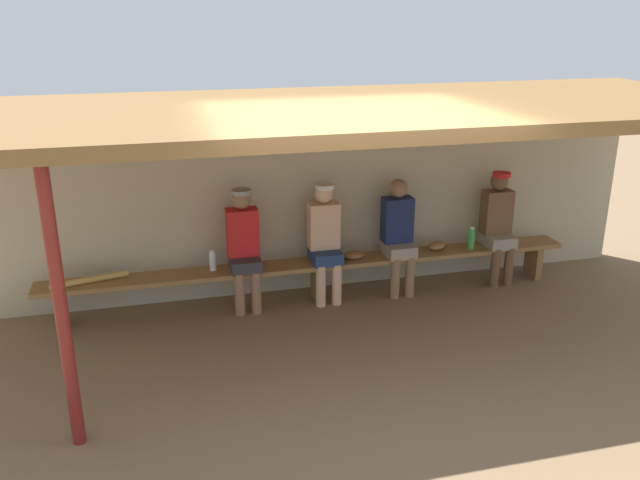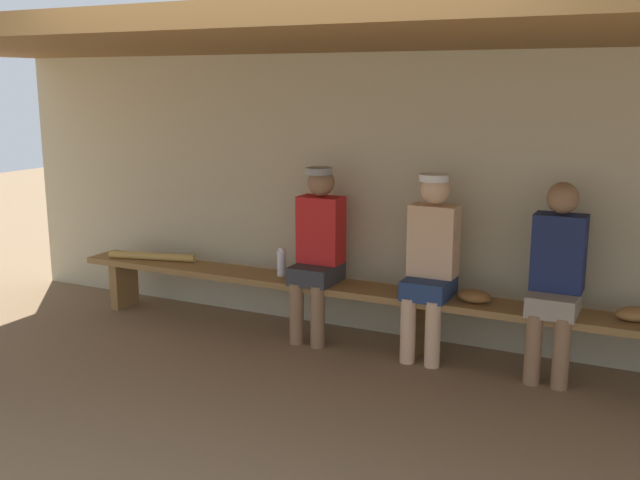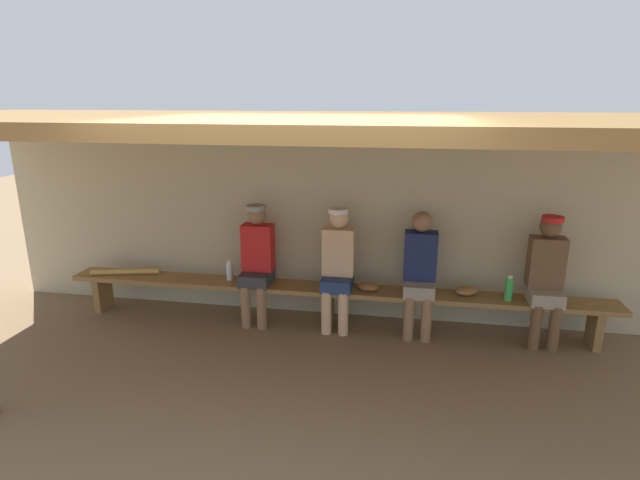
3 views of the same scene
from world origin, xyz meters
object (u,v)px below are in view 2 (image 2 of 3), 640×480
at_px(bench, 417,304).
at_px(baseball_bat, 152,256).
at_px(baseball_glove_dark_brown, 474,296).
at_px(baseball_glove_tan, 634,314).
at_px(player_in_white, 556,273).
at_px(water_bottle_clear, 282,262).
at_px(player_rightmost, 318,245).
at_px(player_near_post, 431,257).

distance_m(bench, baseball_bat, 2.43).
height_order(bench, baseball_glove_dark_brown, baseball_glove_dark_brown).
bearing_deg(baseball_glove_tan, player_in_white, -22.58).
height_order(water_bottle_clear, baseball_bat, water_bottle_clear).
height_order(bench, player_rightmost, player_rightmost).
height_order(player_in_white, baseball_glove_tan, player_in_white).
xyz_separation_m(player_near_post, baseball_bat, (-2.52, -0.00, -0.25)).
bearing_deg(water_bottle_clear, baseball_glove_tan, 0.00).
bearing_deg(baseball_glove_tan, player_near_post, -25.19).
relative_size(baseball_glove_tan, baseball_bat, 0.30).
relative_size(bench, baseball_glove_tan, 25.00).
distance_m(baseball_glove_tan, baseball_bat, 3.89).
bearing_deg(player_near_post, player_rightmost, 180.00).
xyz_separation_m(player_rightmost, baseball_glove_tan, (2.27, 0.03, -0.24)).
height_order(bench, player_in_white, player_in_white).
xyz_separation_m(water_bottle_clear, baseball_glove_dark_brown, (1.58, -0.05, -0.06)).
distance_m(bench, player_rightmost, 0.89).
bearing_deg(player_rightmost, baseball_bat, -179.87).
distance_m(water_bottle_clear, baseball_glove_dark_brown, 1.58).
bearing_deg(bench, baseball_glove_dark_brown, -1.98).
relative_size(player_in_white, player_rightmost, 0.99).
relative_size(bench, baseball_bat, 7.58).
bearing_deg(player_rightmost, baseball_glove_tan, 0.88).
distance_m(player_rightmost, water_bottle_clear, 0.39).
bearing_deg(player_near_post, player_in_white, -0.03).
height_order(water_bottle_clear, baseball_glove_tan, water_bottle_clear).
distance_m(player_in_white, player_near_post, 0.87).
bearing_deg(baseball_glove_tan, baseball_bat, -26.09).
xyz_separation_m(bench, player_in_white, (0.96, 0.00, 0.34)).
relative_size(water_bottle_clear, baseball_glove_dark_brown, 0.95).
bearing_deg(baseball_bat, player_rightmost, -13.45).
bearing_deg(baseball_glove_dark_brown, water_bottle_clear, -175.79).
height_order(bench, player_near_post, player_near_post).
height_order(player_near_post, baseball_glove_tan, player_near_post).
relative_size(player_rightmost, water_bottle_clear, 5.92).
bearing_deg(water_bottle_clear, player_in_white, -0.96).
xyz_separation_m(player_rightmost, water_bottle_clear, (-0.34, 0.03, -0.18)).
relative_size(bench, player_in_white, 4.49).
bearing_deg(player_near_post, bench, -177.82).
distance_m(bench, water_bottle_clear, 1.17).
xyz_separation_m(bench, baseball_glove_dark_brown, (0.43, -0.01, 0.12)).
xyz_separation_m(baseball_glove_tan, baseball_bat, (-3.89, -0.04, -0.01)).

